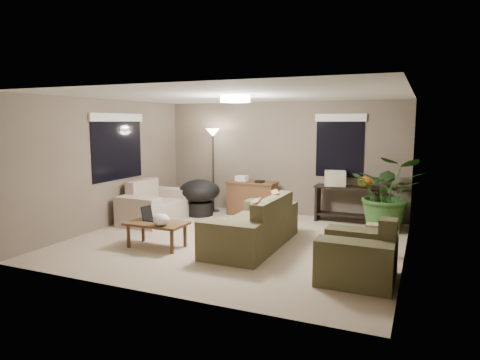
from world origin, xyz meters
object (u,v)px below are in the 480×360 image
at_px(main_sofa, 255,229).
at_px(papasan_chair, 199,195).
at_px(desk, 252,198).
at_px(cat_scratching_post, 373,242).
at_px(armchair, 359,258).
at_px(floor_lamp, 213,142).
at_px(houseplant, 388,202).
at_px(console_table, 347,201).
at_px(coffee_table, 157,226).
at_px(loveseat, 155,207).

relative_size(main_sofa, papasan_chair, 2.22).
relative_size(desk, cat_scratching_post, 2.20).
bearing_deg(main_sofa, armchair, -26.04).
xyz_separation_m(armchair, floor_lamp, (-3.74, 3.14, 1.30)).
distance_m(desk, houseplant, 2.90).
xyz_separation_m(main_sofa, console_table, (1.11, 2.35, 0.14)).
distance_m(main_sofa, armchair, 2.03).
bearing_deg(console_table, coffee_table, -130.03).
xyz_separation_m(desk, console_table, (2.05, 0.13, 0.06)).
distance_m(loveseat, cat_scratching_post, 4.52).
xyz_separation_m(loveseat, desk, (1.66, 1.33, 0.08)).
xyz_separation_m(coffee_table, cat_scratching_post, (3.34, 0.97, -0.14)).
xyz_separation_m(console_table, houseplant, (0.84, -0.37, 0.12)).
xyz_separation_m(main_sofa, papasan_chair, (-2.00, 1.73, 0.17)).
xyz_separation_m(floor_lamp, cat_scratching_post, (3.79, -1.98, -1.38)).
xyz_separation_m(main_sofa, armchair, (1.82, -0.89, 0.00)).
xyz_separation_m(armchair, coffee_table, (-3.28, 0.18, 0.06)).
height_order(main_sofa, armchair, same).
bearing_deg(houseplant, cat_scratching_post, -92.36).
bearing_deg(desk, floor_lamp, 178.50).
bearing_deg(loveseat, armchair, -21.96).
relative_size(armchair, coffee_table, 1.00).
relative_size(loveseat, desk, 1.45).
bearing_deg(papasan_chair, floor_lamp, 80.97).
xyz_separation_m(loveseat, armchair, (4.43, -1.78, 0.00)).
xyz_separation_m(coffee_table, papasan_chair, (-0.54, 2.44, 0.11)).
bearing_deg(loveseat, main_sofa, -18.96).
distance_m(main_sofa, houseplant, 2.79).
xyz_separation_m(main_sofa, loveseat, (-2.61, 0.89, 0.00)).
relative_size(coffee_table, desk, 0.91).
distance_m(console_table, houseplant, 0.92).
relative_size(armchair, papasan_chair, 1.01).
height_order(main_sofa, houseplant, houseplant).
bearing_deg(cat_scratching_post, floor_lamp, 152.39).
bearing_deg(console_table, main_sofa, -115.22).
bearing_deg(main_sofa, coffee_table, -154.19).
bearing_deg(papasan_chair, houseplant, 3.60).
bearing_deg(papasan_chair, coffee_table, -77.56).
bearing_deg(floor_lamp, papasan_chair, -99.03).
bearing_deg(main_sofa, console_table, 64.78).
relative_size(armchair, console_table, 0.77).
xyz_separation_m(loveseat, console_table, (3.71, 1.46, 0.14)).
distance_m(armchair, papasan_chair, 4.64).
bearing_deg(cat_scratching_post, papasan_chair, 159.25).
relative_size(main_sofa, cat_scratching_post, 4.40).
bearing_deg(desk, console_table, 3.63).
distance_m(armchair, cat_scratching_post, 1.16).
bearing_deg(armchair, cat_scratching_post, 87.34).
bearing_deg(console_table, loveseat, -158.57).
relative_size(main_sofa, coffee_table, 2.20).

